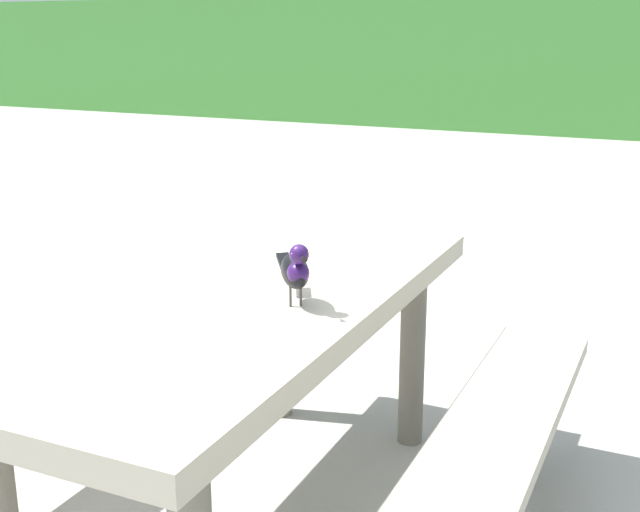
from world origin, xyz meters
name	(u,v)px	position (x,y,z in m)	size (l,w,h in m)	color
ground_plane	(151,511)	(0.00, 0.00, 0.00)	(60.00, 60.00, 0.00)	#A3A099
hedge_wall	(623,64)	(0.00, 10.86, 0.98)	(28.00, 1.68, 1.96)	#428438
picnic_table_foreground	(248,354)	(0.32, 0.08, 0.56)	(1.73, 1.82, 0.74)	#B2A893
bird_grackle	(296,270)	(0.50, 0.04, 0.84)	(0.21, 0.23, 0.18)	black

